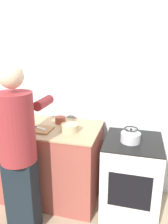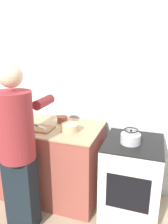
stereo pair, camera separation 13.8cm
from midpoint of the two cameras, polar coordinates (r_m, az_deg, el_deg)
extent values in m
plane|color=tan|center=(2.82, -9.10, -24.29)|extent=(12.00, 12.00, 0.00)
cube|color=silver|center=(2.86, -3.37, 5.95)|extent=(8.00, 0.05, 2.60)
cube|color=#9E4C42|center=(2.95, -12.53, -11.57)|extent=(1.80, 0.70, 0.92)
cube|color=tan|center=(2.76, -13.16, -3.05)|extent=(1.82, 0.72, 0.02)
cube|color=silver|center=(2.60, 13.77, -16.53)|extent=(0.60, 0.66, 0.87)
cube|color=black|center=(2.39, 14.52, -7.70)|extent=(0.60, 0.66, 0.01)
cube|color=black|center=(2.31, 13.10, -20.00)|extent=(0.42, 0.01, 0.38)
cube|color=black|center=(2.47, -14.28, -19.68)|extent=(0.31, 0.19, 0.80)
cylinder|color=maroon|center=(2.12, -15.74, -3.66)|extent=(0.34, 0.34, 0.66)
sphere|color=beige|center=(2.01, -16.85, 9.12)|extent=(0.22, 0.22, 0.22)
cylinder|color=maroon|center=(2.39, -15.03, 3.08)|extent=(0.10, 0.30, 0.10)
cylinder|color=maroon|center=(2.24, -8.73, 2.58)|extent=(0.10, 0.30, 0.10)
cube|color=#A87A4C|center=(2.54, -9.92, -4.22)|extent=(0.30, 0.23, 0.02)
cube|color=silver|center=(2.52, -9.32, -4.03)|extent=(0.14, 0.08, 0.01)
cube|color=black|center=(2.60, -11.01, -3.47)|extent=(0.09, 0.05, 0.01)
cylinder|color=silver|center=(2.33, 13.74, -6.78)|extent=(0.21, 0.21, 0.10)
cone|color=silver|center=(2.31, 13.86, -5.34)|extent=(0.16, 0.16, 0.03)
sphere|color=black|center=(2.30, 13.90, -4.76)|extent=(0.02, 0.02, 0.02)
torus|color=black|center=(2.29, 13.91, -4.60)|extent=(0.15, 0.15, 0.01)
cylinder|color=#C6B789|center=(2.44, -1.99, -4.07)|extent=(0.20, 0.20, 0.08)
cylinder|color=#9E4738|center=(2.70, -4.23, -1.99)|extent=(0.13, 0.13, 0.08)
camera|label=1|loc=(0.07, -88.27, 0.54)|focal=35.00mm
camera|label=2|loc=(0.07, 91.73, -0.54)|focal=35.00mm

